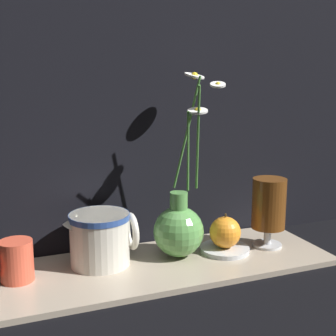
{
  "coord_description": "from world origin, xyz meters",
  "views": [
    {
      "loc": [
        -0.33,
        -0.87,
        0.41
      ],
      "look_at": [
        0.01,
        0.0,
        0.22
      ],
      "focal_mm": 50.0,
      "sensor_mm": 36.0,
      "label": 1
    }
  ],
  "objects": [
    {
      "name": "orange_fruit",
      "position": [
        0.15,
        0.01,
        0.06
      ],
      "size": [
        0.07,
        0.07,
        0.08
      ],
      "color": "orange",
      "rests_on": "saucer_plate"
    },
    {
      "name": "shelf",
      "position": [
        0.0,
        0.0,
        0.01
      ],
      "size": [
        0.73,
        0.25,
        0.01
      ],
      "color": "tan",
      "rests_on": "ground_plane"
    },
    {
      "name": "backdrop_wall",
      "position": [
        0.0,
        0.14,
        0.55
      ],
      "size": [
        1.23,
        0.02,
        1.1
      ],
      "color": "black",
      "rests_on": "ground_plane"
    },
    {
      "name": "saucer_plate",
      "position": [
        0.15,
        0.01,
        0.02
      ],
      "size": [
        0.11,
        0.11,
        0.01
      ],
      "color": "silver",
      "rests_on": "shelf"
    },
    {
      "name": "ceramic_pitcher",
      "position": [
        -0.12,
        0.04,
        0.07
      ],
      "size": [
        0.15,
        0.13,
        0.12
      ],
      "color": "beige",
      "rests_on": "shelf"
    },
    {
      "name": "tea_glass",
      "position": [
        0.26,
        -0.0,
        0.11
      ],
      "size": [
        0.08,
        0.08,
        0.16
      ],
      "color": "silver",
      "rests_on": "shelf"
    },
    {
      "name": "yellow_mug",
      "position": [
        -0.29,
        0.02,
        0.05
      ],
      "size": [
        0.07,
        0.06,
        0.08
      ],
      "color": "#DB5138",
      "rests_on": "shelf"
    },
    {
      "name": "ground_plane",
      "position": [
        0.0,
        0.0,
        0.0
      ],
      "size": [
        6.0,
        6.0,
        0.0
      ],
      "primitive_type": "plane",
      "color": "black"
    },
    {
      "name": "vase_with_flowers",
      "position": [
        0.05,
        0.02,
        0.08
      ],
      "size": [
        0.15,
        0.12,
        0.4
      ],
      "color": "#59994C",
      "rests_on": "shelf"
    }
  ]
}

